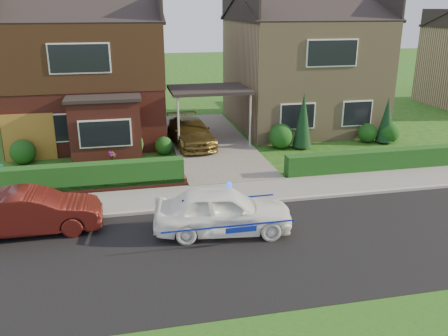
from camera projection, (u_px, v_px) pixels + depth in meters
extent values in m
plane|color=#144612|center=(280.00, 246.00, 13.58)|extent=(120.00, 120.00, 0.00)
cube|color=black|center=(280.00, 246.00, 13.58)|extent=(60.00, 6.00, 0.02)
cube|color=#9E9993|center=(252.00, 203.00, 16.38)|extent=(60.00, 0.16, 0.12)
cube|color=slate|center=(244.00, 192.00, 17.36)|extent=(60.00, 2.00, 0.10)
cube|color=#666059|center=(210.00, 142.00, 23.73)|extent=(3.80, 12.00, 0.12)
cube|color=maroon|center=(88.00, 80.00, 24.42)|extent=(7.20, 8.00, 5.80)
cube|color=white|center=(49.00, 129.00, 20.87)|extent=(1.80, 0.08, 1.30)
cube|color=white|center=(122.00, 125.00, 21.51)|extent=(1.60, 0.08, 1.30)
cube|color=white|center=(80.00, 58.00, 20.22)|extent=(2.60, 0.08, 1.30)
cube|color=black|center=(85.00, 51.00, 23.95)|extent=(7.26, 8.06, 2.90)
cube|color=maroon|center=(106.00, 130.00, 20.75)|extent=(3.00, 1.40, 2.70)
cube|color=black|center=(103.00, 98.00, 20.29)|extent=(3.20, 1.60, 0.14)
cube|color=#96825C|center=(300.00, 74.00, 26.75)|extent=(7.20, 8.00, 5.80)
cube|color=white|center=(298.00, 116.00, 23.20)|extent=(1.80, 0.08, 1.30)
cube|color=white|center=(357.00, 113.00, 23.84)|extent=(1.60, 0.08, 1.30)
cube|color=white|center=(332.00, 53.00, 22.55)|extent=(2.60, 0.08, 1.30)
cube|color=black|center=(209.00, 89.00, 22.88)|extent=(3.80, 3.00, 0.14)
cylinder|color=gray|center=(178.00, 125.00, 21.68)|extent=(0.10, 0.10, 2.70)
cylinder|color=gray|center=(250.00, 122.00, 22.36)|extent=(0.10, 0.10, 2.70)
cube|color=brown|center=(29.00, 137.00, 20.79)|extent=(2.20, 0.10, 2.10)
cube|color=maroon|center=(82.00, 190.00, 17.26)|extent=(7.70, 0.25, 0.36)
cube|color=#113511|center=(83.00, 193.00, 17.45)|extent=(7.50, 0.55, 0.90)
cube|color=#113511|center=(371.00, 171.00, 19.70)|extent=(7.50, 0.55, 0.80)
sphere|color=#113511|center=(23.00, 152.00, 20.48)|extent=(1.08, 1.08, 1.08)
sphere|color=#113511|center=(128.00, 144.00, 21.16)|extent=(1.32, 1.32, 1.32)
sphere|color=#113511|center=(164.00, 146.00, 21.84)|extent=(0.84, 0.84, 0.84)
sphere|color=#113511|center=(281.00, 136.00, 22.72)|extent=(1.20, 1.20, 1.20)
sphere|color=#113511|center=(367.00, 133.00, 23.78)|extent=(0.96, 0.96, 0.96)
sphere|color=#113511|center=(389.00, 132.00, 23.68)|extent=(1.08, 1.08, 1.08)
cone|color=black|center=(303.00, 122.00, 22.51)|extent=(0.90, 0.90, 2.60)
cone|color=black|center=(386.00, 121.00, 23.46)|extent=(0.90, 0.90, 2.20)
imported|color=white|center=(223.00, 211.00, 14.18)|extent=(2.16, 4.31, 1.41)
sphere|color=#193FF2|center=(230.00, 186.00, 13.97)|extent=(0.17, 0.17, 0.17)
cube|color=navy|center=(229.00, 224.00, 13.42)|extent=(3.80, 0.02, 0.05)
cube|color=navy|center=(217.00, 202.00, 14.97)|extent=(3.80, 0.01, 0.05)
ellipsoid|color=black|center=(185.00, 207.00, 13.76)|extent=(0.22, 0.17, 0.21)
sphere|color=white|center=(186.00, 208.00, 13.71)|extent=(0.11, 0.11, 0.11)
sphere|color=black|center=(185.00, 203.00, 13.70)|extent=(0.13, 0.13, 0.13)
cone|color=black|center=(184.00, 201.00, 13.68)|extent=(0.04, 0.04, 0.05)
cone|color=black|center=(187.00, 200.00, 13.70)|extent=(0.04, 0.04, 0.05)
imported|color=brown|center=(191.00, 132.00, 22.89)|extent=(2.13, 4.45, 1.25)
imported|color=#46120F|center=(33.00, 212.00, 14.18)|extent=(1.44, 4.04, 1.33)
imported|color=gray|center=(13.00, 183.00, 17.35)|extent=(0.53, 0.50, 0.75)
imported|color=gray|center=(112.00, 160.00, 19.98)|extent=(0.55, 0.55, 0.73)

